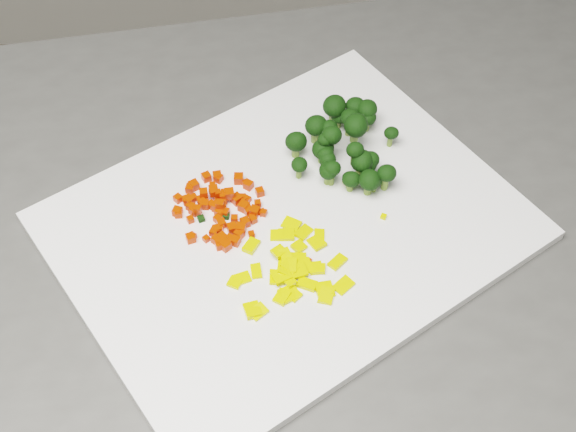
{
  "coord_description": "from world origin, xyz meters",
  "views": [
    {
      "loc": [
        0.36,
        0.15,
        1.52
      ],
      "look_at": [
        0.37,
        0.62,
        0.92
      ],
      "focal_mm": 50.0,
      "sensor_mm": 36.0,
      "label": 1
    }
  ],
  "objects_px": {
    "pepper_pile": "(288,267)",
    "broccoli_pile": "(349,141)",
    "cutting_board": "(288,226)",
    "carrot_pile": "(218,202)"
  },
  "relations": [
    {
      "from": "pepper_pile",
      "to": "broccoli_pile",
      "type": "bearing_deg",
      "value": 65.37
    },
    {
      "from": "cutting_board",
      "to": "broccoli_pile",
      "type": "bearing_deg",
      "value": 52.54
    },
    {
      "from": "cutting_board",
      "to": "pepper_pile",
      "type": "relative_size",
      "value": 3.88
    },
    {
      "from": "cutting_board",
      "to": "pepper_pile",
      "type": "bearing_deg",
      "value": -90.88
    },
    {
      "from": "pepper_pile",
      "to": "cutting_board",
      "type": "bearing_deg",
      "value": 89.12
    },
    {
      "from": "cutting_board",
      "to": "carrot_pile",
      "type": "bearing_deg",
      "value": 166.38
    },
    {
      "from": "carrot_pile",
      "to": "broccoli_pile",
      "type": "height_order",
      "value": "broccoli_pile"
    },
    {
      "from": "cutting_board",
      "to": "carrot_pile",
      "type": "height_order",
      "value": "carrot_pile"
    },
    {
      "from": "carrot_pile",
      "to": "pepper_pile",
      "type": "height_order",
      "value": "carrot_pile"
    },
    {
      "from": "carrot_pile",
      "to": "pepper_pile",
      "type": "relative_size",
      "value": 0.86
    }
  ]
}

